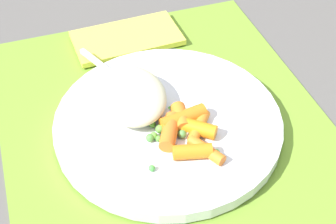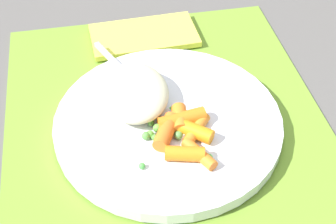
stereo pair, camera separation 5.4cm
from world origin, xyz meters
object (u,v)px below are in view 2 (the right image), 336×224
carrot_portion (184,132)px  plate (168,123)px  rice_mound (134,92)px  fork (147,95)px  napkin (144,35)px

carrot_portion → plate: bearing=-159.8°
plate → rice_mound: size_ratio=2.56×
fork → carrot_portion: bearing=22.4°
fork → napkin: fork is taller
plate → carrot_portion: size_ratio=2.81×
rice_mound → fork: rice_mound is taller
plate → rice_mound: bearing=-135.3°
rice_mound → napkin: bearing=167.0°
plate → fork: 0.05m
plate → rice_mound: 0.05m
plate → carrot_portion: carrot_portion is taller
plate → carrot_portion: 0.04m
fork → napkin: size_ratio=1.28×
rice_mound → napkin: 0.15m
rice_mound → fork: (-0.01, 0.02, -0.01)m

